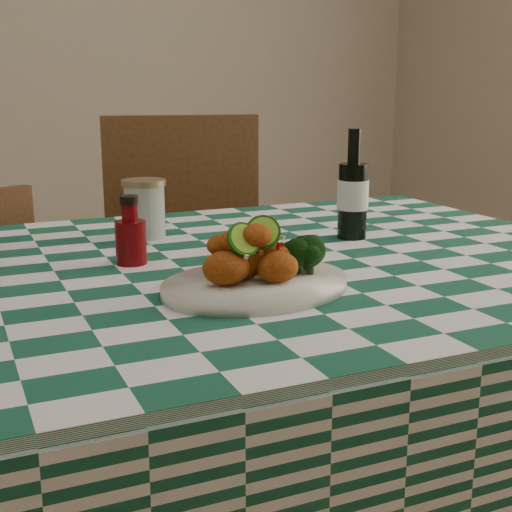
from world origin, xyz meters
name	(u,v)px	position (x,y,z in m)	size (l,w,h in m)	color
dining_table	(186,471)	(0.00, 0.00, 0.39)	(1.66, 1.06, 0.79)	#154F39
plate	(256,285)	(0.06, -0.18, 0.80)	(0.31, 0.24, 0.02)	silver
fried_chicken_pile	(254,252)	(0.06, -0.18, 0.85)	(0.14, 0.10, 0.09)	#A94610
broccoli_side	(308,253)	(0.16, -0.17, 0.83)	(0.08, 0.08, 0.06)	black
ketchup_bottle	(130,230)	(-0.07, 0.06, 0.85)	(0.05, 0.05, 0.12)	#5D0407
mason_jar	(145,209)	(0.01, 0.26, 0.85)	(0.09, 0.09, 0.12)	#B2BCBA
beer_bottle	(353,184)	(0.40, 0.09, 0.90)	(0.06, 0.06, 0.22)	black
wooden_chair_left	(12,352)	(-0.24, 0.73, 0.41)	(0.37, 0.39, 0.81)	#472814
wooden_chair_right	(192,301)	(0.24, 0.67, 0.50)	(0.46, 0.48, 1.00)	#472814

